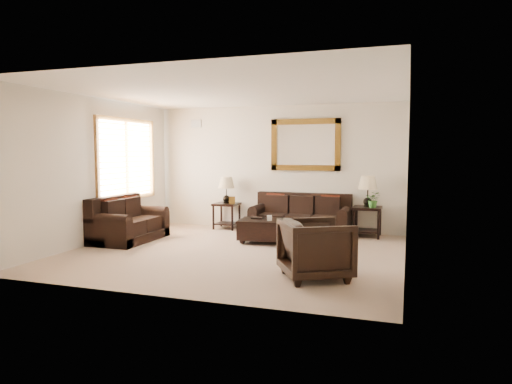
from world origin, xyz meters
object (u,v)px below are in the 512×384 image
(end_table_left, at_px, (226,195))
(coffee_table, at_px, (273,229))
(loveseat, at_px, (127,224))
(end_table_right, at_px, (368,197))
(sofa, at_px, (301,219))
(armchair, at_px, (316,246))

(end_table_left, xyz_separation_m, coffee_table, (1.44, -1.22, -0.48))
(loveseat, distance_m, end_table_right, 4.75)
(end_table_right, bearing_deg, end_table_left, 179.69)
(sofa, bearing_deg, coffee_table, -103.34)
(end_table_left, height_order, end_table_right, end_table_right)
(sofa, height_order, armchair, armchair)
(coffee_table, distance_m, armchair, 2.46)
(end_table_left, relative_size, end_table_right, 0.94)
(end_table_left, height_order, armchair, end_table_left)
(end_table_right, height_order, armchair, end_table_right)
(end_table_right, relative_size, coffee_table, 0.91)
(end_table_left, bearing_deg, coffee_table, -40.31)
(armchair, bearing_deg, end_table_left, 8.65)
(end_table_left, relative_size, coffee_table, 0.85)
(end_table_left, bearing_deg, armchair, -51.62)
(armchair, bearing_deg, coffee_table, -0.03)
(armchair, bearing_deg, end_table_right, -36.37)
(loveseat, bearing_deg, end_table_right, -66.70)
(coffee_table, relative_size, armchair, 1.53)
(sofa, xyz_separation_m, armchair, (0.95, -3.26, 0.14))
(loveseat, relative_size, end_table_right, 1.24)
(coffee_table, bearing_deg, armchair, -66.14)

